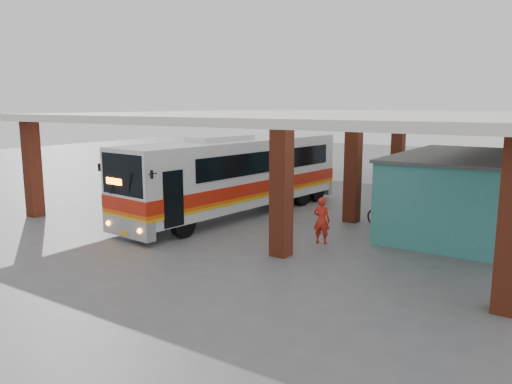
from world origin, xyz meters
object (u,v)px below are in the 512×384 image
object	(u,v)px
coach_bus	(237,175)
pedestrian	(322,220)
red_chair	(416,209)
motorcycle	(386,216)

from	to	relation	value
coach_bus	pedestrian	xyz separation A→B (m)	(5.46, -2.24, -0.98)
coach_bus	red_chair	world-z (taller)	coach_bus
coach_bus	motorcycle	size ratio (longest dim) A/B	6.28
motorcycle	pedestrian	world-z (taller)	pedestrian
red_chair	motorcycle	bearing A→B (deg)	-111.10
coach_bus	motorcycle	distance (m)	6.94
coach_bus	motorcycle	xyz separation A→B (m)	(6.71, 1.22, -1.30)
motorcycle	pedestrian	bearing A→B (deg)	-177.87
motorcycle	red_chair	xyz separation A→B (m)	(0.39, 2.87, -0.17)
pedestrian	motorcycle	bearing A→B (deg)	-117.61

